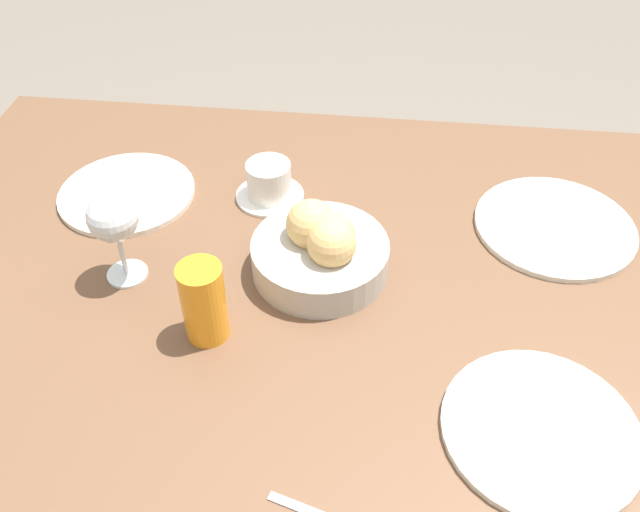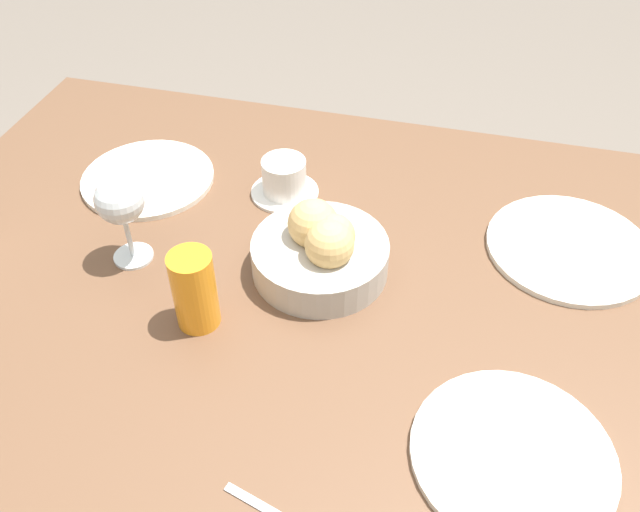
# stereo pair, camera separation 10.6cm
# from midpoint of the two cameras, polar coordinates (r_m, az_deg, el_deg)

# --- Properties ---
(dining_table) EXTENTS (1.48, 1.06, 0.75)m
(dining_table) POSITION_cam_midpoint_polar(r_m,az_deg,el_deg) (1.10, -2.08, -6.59)
(dining_table) COLOR brown
(dining_table) RESTS_ON ground_plane
(bread_basket) EXTENTS (0.22, 0.22, 0.12)m
(bread_basket) POSITION_cam_midpoint_polar(r_m,az_deg,el_deg) (1.05, -2.76, 0.41)
(bread_basket) COLOR #B2ADA3
(bread_basket) RESTS_ON dining_table
(plate_near_left) EXTENTS (0.27, 0.27, 0.01)m
(plate_near_left) POSITION_cam_midpoint_polar(r_m,az_deg,el_deg) (1.20, 16.81, 2.31)
(plate_near_left) COLOR silver
(plate_near_left) RESTS_ON dining_table
(plate_near_right) EXTENTS (0.24, 0.24, 0.01)m
(plate_near_right) POSITION_cam_midpoint_polar(r_m,az_deg,el_deg) (1.28, -18.25, 4.95)
(plate_near_right) COLOR silver
(plate_near_right) RESTS_ON dining_table
(plate_far_center) EXTENTS (0.25, 0.25, 0.01)m
(plate_far_center) POSITION_cam_midpoint_polar(r_m,az_deg,el_deg) (0.91, 14.89, -14.17)
(plate_far_center) COLOR silver
(plate_far_center) RESTS_ON dining_table
(juice_glass) EXTENTS (0.06, 0.06, 0.13)m
(juice_glass) POSITION_cam_midpoint_polar(r_m,az_deg,el_deg) (0.96, -12.89, -3.96)
(juice_glass) COLOR orange
(juice_glass) RESTS_ON dining_table
(wine_glass) EXTENTS (0.08, 0.08, 0.16)m
(wine_glass) POSITION_cam_midpoint_polar(r_m,az_deg,el_deg) (1.05, -19.81, 2.71)
(wine_glass) COLOR silver
(wine_glass) RESTS_ON dining_table
(coffee_cup) EXTENTS (0.12, 0.12, 0.07)m
(coffee_cup) POSITION_cam_midpoint_polar(r_m,az_deg,el_deg) (1.21, -6.83, 6.04)
(coffee_cup) COLOR white
(coffee_cup) RESTS_ON dining_table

